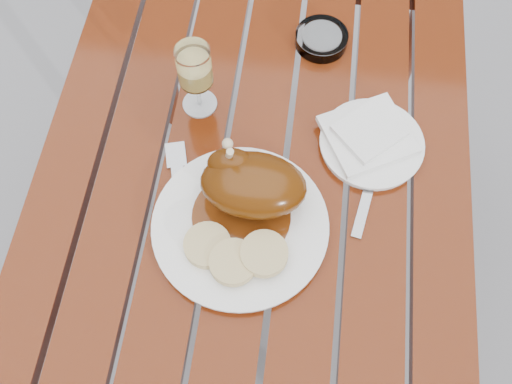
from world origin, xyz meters
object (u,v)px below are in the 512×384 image
dinner_plate (240,226)px  side_plate (371,144)px  table (255,235)px  wine_glass (196,79)px  ashtray (321,39)px

dinner_plate → side_plate: dinner_plate is taller
table → dinner_plate: 0.41m
table → wine_glass: size_ratio=7.58×
wine_glass → side_plate: size_ratio=0.81×
dinner_plate → side_plate: (0.22, 0.20, -0.00)m
wine_glass → dinner_plate: bearing=-65.3°
side_plate → ashtray: 0.26m
wine_glass → side_plate: bearing=-9.0°
dinner_plate → ashtray: size_ratio=2.84×
table → side_plate: size_ratio=6.12×
wine_glass → ashtray: bearing=39.2°
side_plate → ashtray: bearing=115.6°
table → wine_glass: bearing=137.4°
dinner_plate → ashtray: (0.11, 0.43, 0.00)m
table → ashtray: size_ratio=11.06×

